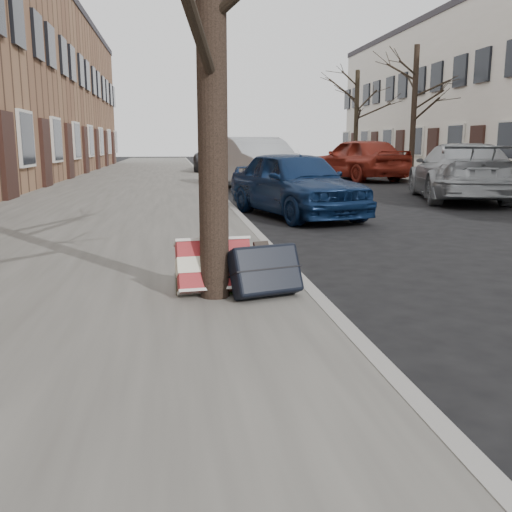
{
  "coord_description": "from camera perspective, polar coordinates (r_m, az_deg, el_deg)",
  "views": [
    {
      "loc": [
        -2.42,
        -3.9,
        1.37
      ],
      "look_at": [
        -1.74,
        0.8,
        0.44
      ],
      "focal_mm": 40.0,
      "sensor_mm": 36.0,
      "label": 1
    }
  ],
  "objects": [
    {
      "name": "tree_far_b",
      "position": [
        24.37,
        15.5,
        13.79
      ],
      "size": [
        0.22,
        0.22,
        5.08
      ],
      "primitive_type": "cylinder",
      "color": "black",
      "rests_on": "far_sidewalk"
    },
    {
      "name": "tree_far_c",
      "position": [
        31.25,
        9.99,
        13.29
      ],
      "size": [
        0.23,
        0.23,
        5.01
      ],
      "primitive_type": "cylinder",
      "color": "black",
      "rests_on": "far_sidewalk"
    },
    {
      "name": "far_sidewalk",
      "position": [
        21.53,
        20.3,
        6.97
      ],
      "size": [
        4.0,
        70.0,
        0.12
      ],
      "primitive_type": "cube",
      "color": "gray",
      "rests_on": "ground"
    },
    {
      "name": "near_sidewalk",
      "position": [
        18.99,
        -12.15,
        6.94
      ],
      "size": [
        5.0,
        70.0,
        0.12
      ],
      "primitive_type": "cube",
      "color": "slate",
      "rests_on": "ground"
    },
    {
      "name": "car_far_front",
      "position": [
        14.96,
        19.65,
        7.91
      ],
      "size": [
        3.18,
        5.13,
        1.39
      ],
      "primitive_type": "imported",
      "rotation": [
        0.0,
        0.0,
        2.86
      ],
      "color": "#939699",
      "rests_on": "ground"
    },
    {
      "name": "ground",
      "position": [
        4.79,
        22.72,
        -6.4
      ],
      "size": [
        120.0,
        120.0,
        0.0
      ],
      "primitive_type": "plane",
      "color": "black",
      "rests_on": "ground"
    },
    {
      "name": "car_near_back",
      "position": [
        27.5,
        -3.08,
        9.85
      ],
      "size": [
        3.46,
        5.79,
        1.51
      ],
      "primitive_type": "imported",
      "rotation": [
        0.0,
        0.0,
        -0.19
      ],
      "color": "#37373C",
      "rests_on": "ground"
    },
    {
      "name": "car_near_front",
      "position": [
        10.97,
        3.97,
        7.27
      ],
      "size": [
        2.43,
        3.99,
        1.27
      ],
      "primitive_type": "imported",
      "rotation": [
        0.0,
        0.0,
        0.27
      ],
      "color": "#0E2248",
      "rests_on": "ground"
    },
    {
      "name": "suitcase_red",
      "position": [
        4.83,
        -4.23,
        -1.01
      ],
      "size": [
        0.65,
        0.4,
        0.48
      ],
      "primitive_type": "cube",
      "rotation": [
        -0.42,
        0.0,
        0.1
      ],
      "color": "maroon",
      "rests_on": "near_sidewalk"
    },
    {
      "name": "suitcase_navy",
      "position": [
        4.71,
        0.94,
        -1.43
      ],
      "size": [
        0.66,
        0.5,
        0.46
      ],
      "primitive_type": "cube",
      "rotation": [
        -0.42,
        0.0,
        0.3
      ],
      "color": "black",
      "rests_on": "near_sidewalk"
    },
    {
      "name": "car_near_mid",
      "position": [
        17.62,
        -0.04,
        9.26
      ],
      "size": [
        2.76,
        5.06,
        1.58
      ],
      "primitive_type": "imported",
      "rotation": [
        0.0,
        0.0,
        0.24
      ],
      "color": "#AAAEB3",
      "rests_on": "ground"
    },
    {
      "name": "car_far_back",
      "position": [
        22.38,
        10.14,
        9.53
      ],
      "size": [
        3.13,
        5.07,
        1.61
      ],
      "primitive_type": "imported",
      "rotation": [
        0.0,
        0.0,
        3.42
      ],
      "color": "maroon",
      "rests_on": "ground"
    },
    {
      "name": "dirt_patch",
      "position": [
        5.27,
        -3.4,
        -2.55
      ],
      "size": [
        0.85,
        0.85,
        0.02
      ],
      "primitive_type": "cube",
      "color": "black",
      "rests_on": "near_sidewalk"
    }
  ]
}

